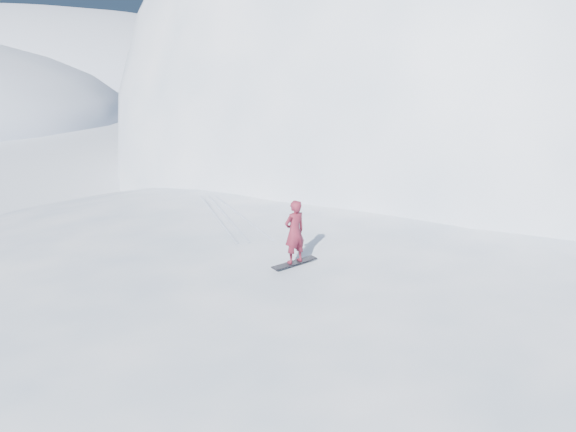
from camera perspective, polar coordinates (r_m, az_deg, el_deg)
name	(u,v)px	position (r m, az deg, el deg)	size (l,w,h in m)	color
ground	(282,332)	(16.06, -0.64, -12.74)	(400.00, 400.00, 0.00)	white
near_ridge	(295,287)	(18.84, 0.78, -7.94)	(36.00, 28.00, 4.80)	white
summit_peak	(482,154)	(47.27, 20.75, 6.50)	(60.00, 56.00, 56.00)	white
peak_shoulder	(372,175)	(36.78, 9.35, 4.54)	(28.00, 24.00, 18.00)	white
far_ridge_c	(14,94)	(129.52, -28.17, 11.89)	(140.00, 90.00, 36.00)	white
wind_bumps	(255,302)	(17.83, -3.64, -9.52)	(16.00, 14.40, 1.00)	white
snowboard	(294,263)	(14.71, 0.72, -5.20)	(1.47, 0.27, 0.02)	black
snowboarder	(295,232)	(14.38, 0.74, -1.77)	(0.67, 0.44, 1.84)	maroon
board_tracks	(228,215)	(19.06, -6.70, 0.06)	(2.20, 5.93, 0.04)	silver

